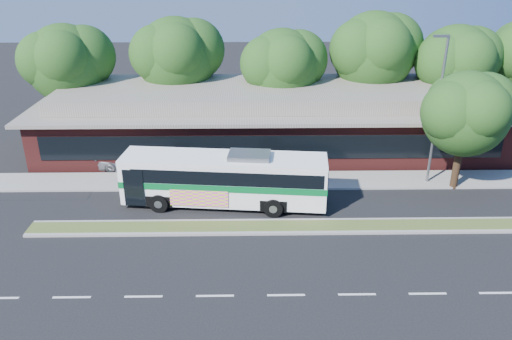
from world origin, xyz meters
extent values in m
plane|color=black|center=(0.00, 0.00, 0.00)|extent=(120.00, 120.00, 0.00)
cube|color=#4B5925|center=(0.00, 0.60, 0.07)|extent=(26.00, 1.10, 0.15)
cube|color=gray|center=(0.00, 6.40, 0.06)|extent=(44.00, 2.60, 0.12)
cube|color=black|center=(-18.00, 10.00, 0.01)|extent=(14.00, 12.00, 0.01)
cube|color=#591E1C|center=(0.00, 13.00, 1.60)|extent=(32.00, 10.00, 3.20)
cube|color=slate|center=(0.00, 13.00, 3.32)|extent=(33.20, 11.20, 0.24)
cube|color=slate|center=(0.00, 13.00, 3.95)|extent=(30.00, 8.00, 1.00)
cube|color=black|center=(0.00, 7.97, 1.70)|extent=(30.00, 0.06, 1.60)
cylinder|color=slate|center=(9.60, 6.00, 4.50)|extent=(0.16, 0.16, 9.00)
cube|color=slate|center=(9.20, 6.00, 9.00)|extent=(0.90, 0.18, 0.14)
cylinder|color=black|center=(-15.00, 15.00, 1.99)|extent=(0.44, 0.44, 3.99)
sphere|color=#1D4416|center=(-15.00, 15.00, 5.73)|extent=(5.80, 5.80, 5.80)
sphere|color=#1D4416|center=(-13.70, 15.43, 6.19)|extent=(4.52, 4.52, 4.52)
cylinder|color=black|center=(-7.00, 16.00, 2.10)|extent=(0.44, 0.44, 4.20)
sphere|color=#1D4416|center=(-7.00, 16.00, 6.00)|extent=(6.00, 6.00, 6.00)
sphere|color=#1D4416|center=(-5.65, 16.45, 6.48)|extent=(4.68, 4.68, 4.68)
cylinder|color=black|center=(1.00, 15.00, 1.89)|extent=(0.44, 0.44, 3.78)
sphere|color=#1D4416|center=(1.00, 15.00, 5.46)|extent=(5.60, 5.60, 5.60)
sphere|color=#1D4416|center=(2.26, 15.42, 5.91)|extent=(4.37, 4.37, 4.37)
cylinder|color=black|center=(8.00, 16.00, 2.21)|extent=(0.44, 0.44, 4.41)
sphere|color=#1D4416|center=(8.00, 16.00, 6.27)|extent=(6.20, 6.20, 6.20)
sphere|color=#1D4416|center=(9.39, 16.46, 6.77)|extent=(4.84, 4.84, 4.84)
cylinder|color=black|center=(14.00, 15.00, 1.93)|extent=(0.44, 0.44, 3.86)
sphere|color=#1D4416|center=(14.00, 15.00, 5.60)|extent=(5.80, 5.80, 5.80)
sphere|color=#1D4416|center=(15.30, 15.43, 6.07)|extent=(4.52, 4.52, 4.52)
cube|color=white|center=(-2.92, 3.33, 1.63)|extent=(11.54, 3.58, 2.61)
cube|color=black|center=(-2.64, 3.30, 2.15)|extent=(10.64, 3.53, 0.78)
cube|color=white|center=(-2.92, 3.33, 2.82)|extent=(11.56, 3.60, 0.25)
cube|color=#046429|center=(-2.92, 3.33, 1.55)|extent=(11.61, 3.64, 0.36)
cube|color=black|center=(-8.59, 3.92, 1.94)|extent=(0.28, 2.12, 1.62)
cube|color=black|center=(2.74, 2.74, 2.24)|extent=(0.26, 1.97, 1.04)
cube|color=#F748C9|center=(-4.27, 2.22, 0.95)|extent=(3.20, 0.38, 0.95)
cube|color=slate|center=(-1.51, 3.18, 3.07)|extent=(2.42, 1.74, 0.28)
cylinder|color=black|center=(-6.53, 2.51, 0.52)|extent=(1.07, 0.45, 1.04)
cylinder|color=black|center=(-6.28, 4.87, 0.52)|extent=(1.07, 0.45, 1.04)
cylinder|color=black|center=(-0.22, 1.85, 0.52)|extent=(1.07, 0.45, 1.04)
cylinder|color=black|center=(0.03, 4.21, 0.52)|extent=(1.07, 0.45, 1.04)
imported|color=#AFB2B6|center=(-11.82, 8.85, 0.61)|extent=(4.41, 2.29, 1.22)
cylinder|color=black|center=(11.00, 5.30, 1.62)|extent=(0.44, 0.44, 3.23)
sphere|color=#1D4416|center=(11.00, 5.30, 4.71)|extent=(4.94, 4.94, 4.94)
sphere|color=#1D4416|center=(12.11, 5.67, 5.11)|extent=(3.86, 3.86, 3.86)
camera|label=1|loc=(-1.55, -22.11, 13.25)|focal=35.00mm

